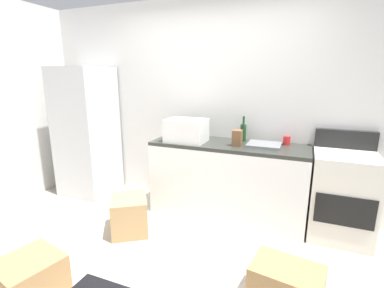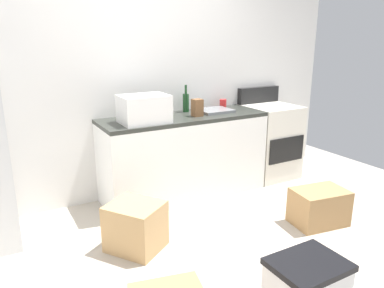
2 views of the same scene
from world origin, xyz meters
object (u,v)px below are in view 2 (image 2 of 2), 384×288
Objects in this scene: cardboard_box_medium at (136,226)px; cardboard_box_small at (319,207)px; wine_bottle at (186,102)px; knife_block at (197,108)px; storage_bin at (306,288)px; stove_oven at (269,140)px; coffee_mug at (223,104)px; microwave at (144,109)px.

cardboard_box_medium is 1.71m from cardboard_box_small.
wine_bottle is 0.71× the size of cardboard_box_medium.
cardboard_box_medium is (-0.99, -0.70, -0.79)m from knife_block.
wine_bottle is 0.65× the size of storage_bin.
stove_oven is 3.67× the size of wine_bottle.
cardboard_box_small is at bearing -65.36° from wine_bottle.
knife_block is at bearing -175.50° from stove_oven.
coffee_mug is (0.50, -0.00, -0.06)m from wine_bottle.
storage_bin is (-0.36, -2.22, -0.82)m from wine_bottle.
stove_oven is 1.81m from microwave.
storage_bin reaches higher than cardboard_box_small.
coffee_mug is at bearing 27.73° from knife_block.
storage_bin is (-1.45, -2.04, -0.27)m from stove_oven.
storage_bin is at bearing -111.13° from coffee_mug.
storage_bin is (0.65, -1.25, -0.01)m from cardboard_box_medium.
stove_oven is 2.60× the size of cardboard_box_medium.
stove_oven is 2.25m from cardboard_box_medium.
stove_oven reaches higher than cardboard_box_small.
wine_bottle is 2.39m from storage_bin.
wine_bottle is 0.61× the size of cardboard_box_small.
microwave reaches higher than cardboard_box_small.
microwave is 1.09× the size of cardboard_box_medium.
microwave is 0.68m from wine_bottle.
knife_block is (-0.51, -0.27, 0.04)m from coffee_mug.
knife_block is at bearing -152.27° from coffee_mug.
wine_bottle reaches higher than microwave.
stove_oven is 11.00× the size of coffee_mug.
coffee_mug is 0.56× the size of knife_block.
storage_bin is at bearing -82.30° from microwave.
storage_bin is at bearing -141.39° from cardboard_box_small.
stove_oven is 1.34m from cardboard_box_small.
wine_bottle is at bearing 170.54° from stove_oven.
microwave is 1.14m from cardboard_box_medium.
wine_bottle is 0.27m from knife_block.
microwave is 1.91m from cardboard_box_small.
knife_block is 0.39× the size of storage_bin.
microwave is at bearing 60.40° from cardboard_box_medium.
stove_oven is 2.39× the size of storage_bin.
stove_oven reaches higher than coffee_mug.
stove_oven is at bearing 4.50° from knife_block.
cardboard_box_small is (1.65, -0.45, -0.03)m from cardboard_box_medium.
microwave reaches higher than knife_block.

